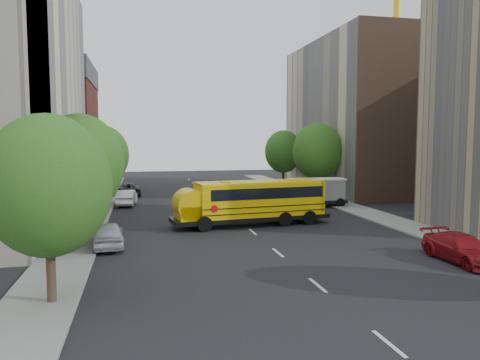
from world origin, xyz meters
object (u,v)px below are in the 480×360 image
object	(u,v)px
safari_truck	(313,192)
parked_car_3	(462,248)
street_tree_0	(48,186)
parked_car_0	(108,234)
parked_car_1	(127,198)
street_tree_5	(283,152)
parked_car_2	(129,189)
tower_crane	(411,10)
school_bus	(250,200)
street_tree_4	(317,151)
street_tree_2	(103,155)
street_tree_1	(80,164)

from	to	relation	value
safari_truck	parked_car_3	world-z (taller)	safari_truck
street_tree_0	parked_car_0	size ratio (longest dim) A/B	1.63
parked_car_1	street_tree_5	bearing A→B (deg)	-141.87
street_tree_0	parked_car_2	bearing A→B (deg)	86.41
tower_crane	parked_car_0	bearing A→B (deg)	-140.66
tower_crane	school_bus	distance (m)	46.44
safari_truck	parked_car_0	bearing A→B (deg)	-143.92
school_bus	safari_truck	xyz separation A→B (m)	(8.00, 7.83, -0.45)
tower_crane	parked_car_1	world-z (taller)	tower_crane
street_tree_4	parked_car_1	distance (m)	20.29
street_tree_2	safari_truck	size ratio (longest dim) A/B	1.23
street_tree_2	parked_car_0	bearing A→B (deg)	-85.34
street_tree_0	parked_car_0	distance (m)	10.30
school_bus	parked_car_1	size ratio (longest dim) A/B	2.65
tower_crane	street_tree_4	size ratio (longest dim) A/B	4.41
street_tree_4	safari_truck	size ratio (longest dim) A/B	1.29
parked_car_3	school_bus	bearing A→B (deg)	123.34
street_tree_4	parked_car_0	xyz separation A→B (m)	(-20.49, -18.58, -4.30)
school_bus	parked_car_0	size ratio (longest dim) A/B	2.68
tower_crane	safari_truck	xyz separation A→B (m)	(-21.87, -19.62, -23.06)
street_tree_4	street_tree_2	bearing A→B (deg)	180.00
tower_crane	street_tree_1	world-z (taller)	tower_crane
street_tree_2	street_tree_0	bearing A→B (deg)	-90.00
parked_car_2	parked_car_3	bearing A→B (deg)	114.16
parked_car_0	parked_car_1	bearing A→B (deg)	-96.87
street_tree_4	parked_car_0	size ratio (longest dim) A/B	1.79
street_tree_2	parked_car_2	distance (m)	8.46
street_tree_4	street_tree_5	bearing A→B (deg)	90.00
street_tree_1	parked_car_2	world-z (taller)	street_tree_1
street_tree_2	street_tree_4	distance (m)	22.00
street_tree_0	street_tree_4	distance (m)	35.61
parked_car_3	street_tree_5	bearing A→B (deg)	86.03
street_tree_5	parked_car_0	distance (m)	37.01
safari_truck	parked_car_3	distance (m)	20.33
parked_car_0	parked_car_2	bearing A→B (deg)	-96.18
tower_crane	street_tree_2	xyz separation A→B (m)	(-41.25, -14.00, -19.65)
street_tree_0	street_tree_2	xyz separation A→B (m)	(0.00, 28.00, 0.19)
street_tree_2	parked_car_3	size ratio (longest dim) A/B	1.55
tower_crane	parked_car_2	size ratio (longest dim) A/B	6.79
street_tree_5	parked_car_3	xyz separation A→B (m)	(-2.20, -37.94, -3.98)
street_tree_0	street_tree_1	bearing A→B (deg)	90.00
parked_car_0	parked_car_1	size ratio (longest dim) A/B	0.99
parked_car_0	street_tree_2	bearing A→B (deg)	-89.99
parked_car_2	parked_car_3	size ratio (longest dim) A/B	1.06
street_tree_2	safari_truck	xyz separation A→B (m)	(19.38, -5.62, -3.41)
tower_crane	street_tree_5	xyz separation A→B (m)	(-19.25, -2.00, -19.77)
street_tree_2	school_bus	distance (m)	17.87
street_tree_4	school_bus	world-z (taller)	street_tree_4
school_bus	parked_car_1	xyz separation A→B (m)	(-9.18, 12.53, -1.12)
tower_crane	parked_car_1	distance (m)	48.07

